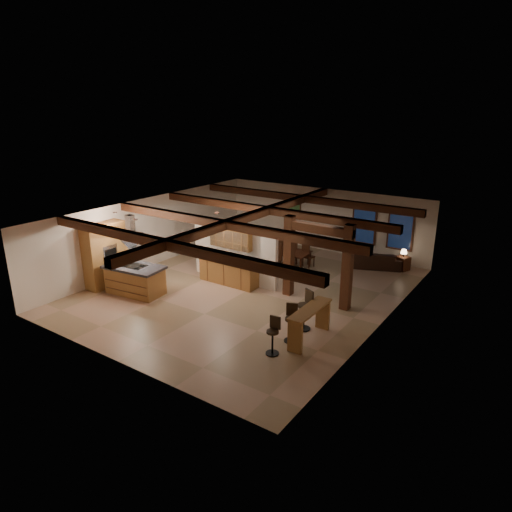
{
  "coord_description": "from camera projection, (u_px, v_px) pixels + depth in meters",
  "views": [
    {
      "loc": [
        9.03,
        -12.68,
        6.49
      ],
      "look_at": [
        -0.01,
        0.5,
        1.18
      ],
      "focal_mm": 32.0,
      "sensor_mm": 36.0,
      "label": 1
    }
  ],
  "objects": [
    {
      "name": "bar_stool_a",
      "position": [
        273.0,
        335.0,
        12.36
      ],
      "size": [
        0.37,
        0.38,
        1.07
      ],
      "color": "black",
      "rests_on": "ground"
    },
    {
      "name": "range_hood",
      "position": [
        132.0,
        246.0,
        15.97
      ],
      "size": [
        1.1,
        1.1,
        1.4
      ],
      "color": "silver",
      "rests_on": "room_walls"
    },
    {
      "name": "timber_posts",
      "position": [
        317.0,
        253.0,
        15.31
      ],
      "size": [
        2.5,
        0.3,
        2.9
      ],
      "color": "#39140E",
      "rests_on": "ground"
    },
    {
      "name": "ground",
      "position": [
        248.0,
        290.0,
        16.81
      ],
      "size": [
        12.0,
        12.0,
        0.0
      ],
      "primitive_type": "plane",
      "color": "tan",
      "rests_on": "ground"
    },
    {
      "name": "framed_art",
      "position": [
        295.0,
        211.0,
        21.73
      ],
      "size": [
        0.65,
        0.05,
        0.85
      ],
      "color": "#39140E",
      "rests_on": "room_walls"
    },
    {
      "name": "bar_stool_b",
      "position": [
        291.0,
        323.0,
        13.02
      ],
      "size": [
        0.42,
        0.43,
        1.13
      ],
      "color": "black",
      "rests_on": "ground"
    },
    {
      "name": "ceiling_beams",
      "position": [
        248.0,
        217.0,
        15.95
      ],
      "size": [
        10.0,
        12.0,
        0.28
      ],
      "color": "#39140E",
      "rests_on": "room_walls"
    },
    {
      "name": "upper_display_cabinet",
      "position": [
        231.0,
        236.0,
        17.01
      ],
      "size": [
        1.8,
        0.36,
        0.95
      ],
      "color": "olive",
      "rests_on": "partition_wall"
    },
    {
      "name": "microwave",
      "position": [
        248.0,
        261.0,
        16.62
      ],
      "size": [
        0.53,
        0.42,
        0.26
      ],
      "primitive_type": "imported",
      "rotation": [
        0.0,
        0.0,
        3.39
      ],
      "color": "#B6B6BB",
      "rests_on": "back_counter"
    },
    {
      "name": "room_walls",
      "position": [
        248.0,
        244.0,
        16.25
      ],
      "size": [
        12.0,
        12.0,
        12.0
      ],
      "color": "silver",
      "rests_on": "ground"
    },
    {
      "name": "dining_table",
      "position": [
        286.0,
        259.0,
        19.15
      ],
      "size": [
        2.04,
        1.23,
        0.69
      ],
      "primitive_type": "imported",
      "rotation": [
        0.0,
        0.0,
        0.07
      ],
      "color": "#421E10",
      "rests_on": "ground"
    },
    {
      "name": "back_windows",
      "position": [
        382.0,
        228.0,
        19.48
      ],
      "size": [
        2.7,
        0.07,
        1.7
      ],
      "color": "#39140E",
      "rests_on": "room_walls"
    },
    {
      "name": "back_counter",
      "position": [
        229.0,
        272.0,
        17.29
      ],
      "size": [
        2.5,
        0.66,
        0.94
      ],
      "color": "olive",
      "rests_on": "ground"
    },
    {
      "name": "pantry_cabinet",
      "position": [
        105.0,
        255.0,
        16.91
      ],
      "size": [
        0.67,
        1.6,
        2.4
      ],
      "color": "olive",
      "rests_on": "ground"
    },
    {
      "name": "sofa",
      "position": [
        372.0,
        260.0,
        19.07
      ],
      "size": [
        2.48,
        1.72,
        0.68
      ],
      "primitive_type": "imported",
      "rotation": [
        0.0,
        0.0,
        3.53
      ],
      "color": "black",
      "rests_on": "ground"
    },
    {
      "name": "kitchen_island",
      "position": [
        135.0,
        279.0,
        16.36
      ],
      "size": [
        2.26,
        1.39,
        1.06
      ],
      "color": "olive",
      "rests_on": "ground"
    },
    {
      "name": "partition_wall",
      "position": [
        235.0,
        253.0,
        17.4
      ],
      "size": [
        3.8,
        0.18,
        2.2
      ],
      "primitive_type": "cube",
      "color": "silver",
      "rests_on": "ground"
    },
    {
      "name": "bar_stool_c",
      "position": [
        305.0,
        310.0,
        13.7
      ],
      "size": [
        0.47,
        0.48,
        1.24
      ],
      "color": "black",
      "rests_on": "ground"
    },
    {
      "name": "bar_counter",
      "position": [
        310.0,
        319.0,
        13.04
      ],
      "size": [
        0.5,
        1.91,
        1.0
      ],
      "color": "olive",
      "rests_on": "ground"
    },
    {
      "name": "side_table",
      "position": [
        403.0,
        263.0,
        18.77
      ],
      "size": [
        0.6,
        0.6,
        0.57
      ],
      "primitive_type": "cube",
      "rotation": [
        0.0,
        0.0,
        -0.4
      ],
      "color": "#39140E",
      "rests_on": "ground"
    },
    {
      "name": "dining_chairs",
      "position": [
        286.0,
        253.0,
        19.07
      ],
      "size": [
        2.07,
        2.07,
        1.15
      ],
      "color": "#39140E",
      "rests_on": "ground"
    },
    {
      "name": "table_lamp",
      "position": [
        404.0,
        252.0,
        18.61
      ],
      "size": [
        0.26,
        0.26,
        0.31
      ],
      "color": "black",
      "rests_on": "side_table"
    },
    {
      "name": "recessed_cans",
      "position": [
        156.0,
        215.0,
        15.76
      ],
      "size": [
        3.16,
        2.46,
        0.03
      ],
      "color": "silver",
      "rests_on": "room_walls"
    }
  ]
}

